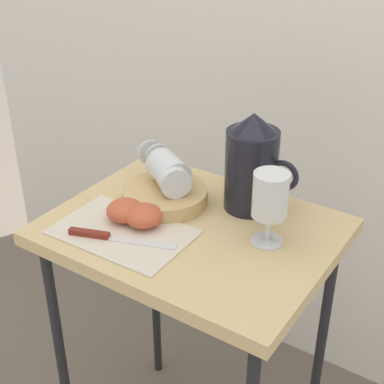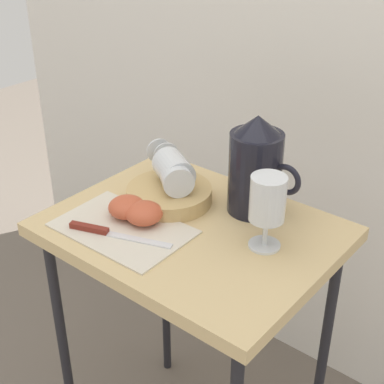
# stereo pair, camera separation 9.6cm
# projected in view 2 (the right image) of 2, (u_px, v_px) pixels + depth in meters

# --- Properties ---
(table) EXTENTS (0.58, 0.45, 0.72)m
(table) POSITION_uv_depth(u_px,v_px,m) (192.00, 255.00, 1.21)
(table) COLOR tan
(table) RESTS_ON ground_plane
(linen_napkin) EXTENTS (0.28, 0.19, 0.00)m
(linen_napkin) POSITION_uv_depth(u_px,v_px,m) (123.00, 228.00, 1.16)
(linen_napkin) COLOR beige
(linen_napkin) RESTS_ON table
(basket_tray) EXTENTS (0.19, 0.19, 0.03)m
(basket_tray) POSITION_uv_depth(u_px,v_px,m) (169.00, 195.00, 1.25)
(basket_tray) COLOR tan
(basket_tray) RESTS_ON table
(pitcher) EXTENTS (0.17, 0.11, 0.22)m
(pitcher) POSITION_uv_depth(u_px,v_px,m) (255.00, 173.00, 1.18)
(pitcher) COLOR black
(pitcher) RESTS_ON table
(wine_glass_upright) EXTENTS (0.07, 0.07, 0.15)m
(wine_glass_upright) POSITION_uv_depth(u_px,v_px,m) (267.00, 203.00, 1.06)
(wine_glass_upright) COLOR silver
(wine_glass_upright) RESTS_ON table
(wine_glass_tipped_near) EXTENTS (0.16, 0.14, 0.07)m
(wine_glass_tipped_near) POSITION_uv_depth(u_px,v_px,m) (175.00, 174.00, 1.22)
(wine_glass_tipped_near) COLOR silver
(wine_glass_tipped_near) RESTS_ON basket_tray
(wine_glass_tipped_far) EXTENTS (0.17, 0.14, 0.07)m
(wine_glass_tipped_far) POSITION_uv_depth(u_px,v_px,m) (173.00, 169.00, 1.24)
(wine_glass_tipped_far) COLOR silver
(wine_glass_tipped_far) RESTS_ON basket_tray
(apple_half_left) EXTENTS (0.08, 0.08, 0.04)m
(apple_half_left) POSITION_uv_depth(u_px,v_px,m) (127.00, 207.00, 1.18)
(apple_half_left) COLOR #C15133
(apple_half_left) RESTS_ON linen_napkin
(apple_half_right) EXTENTS (0.08, 0.08, 0.04)m
(apple_half_right) POSITION_uv_depth(u_px,v_px,m) (144.00, 213.00, 1.16)
(apple_half_right) COLOR #C15133
(apple_half_right) RESTS_ON linen_napkin
(knife) EXTENTS (0.21, 0.09, 0.01)m
(knife) POSITION_uv_depth(u_px,v_px,m) (105.00, 232.00, 1.13)
(knife) COLOR silver
(knife) RESTS_ON linen_napkin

